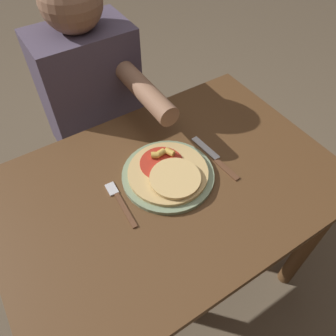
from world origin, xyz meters
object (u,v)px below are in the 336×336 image
Objects in this scene: dining_table at (169,207)px; fork at (120,201)px; knife at (216,158)px; person_diner at (94,101)px; plate at (168,175)px; pizza at (169,172)px.

fork reaches higher than dining_table.
knife is (0.18, 0.00, 0.13)m from dining_table.
dining_table is 4.68× the size of knife.
person_diner is (0.14, 0.51, -0.04)m from fork.
knife is (0.34, -0.02, -0.00)m from fork.
dining_table is 0.14m from plate.
knife is (0.17, -0.02, -0.02)m from pizza.
fork is (-0.17, 0.00, -0.02)m from pizza.
fork is at bearing 177.01° from knife.
person_diner reaches higher than pizza.
pizza is 0.17m from knife.
pizza is 1.39× the size of fork.
pizza reaches higher than plate.
fork is 0.34m from knife.
dining_table is 0.88× the size of person_diner.
knife is 0.19× the size of person_diner.
dining_table is at bearing -8.08° from fork.
person_diner reaches higher than dining_table.
person_diner is (-0.20, 0.53, -0.04)m from knife.
person_diner is at bearing 91.67° from dining_table.
plate reaches higher than dining_table.
plate is at bearing 64.97° from dining_table.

